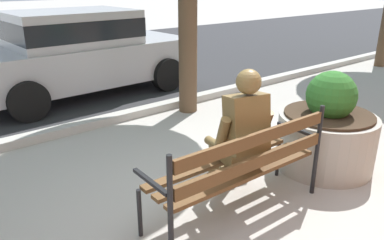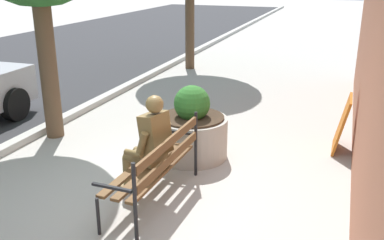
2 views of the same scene
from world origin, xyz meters
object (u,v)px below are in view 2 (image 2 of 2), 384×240
at_px(concrete_planter, 192,131).
at_px(leaning_signboard, 342,124).
at_px(bronze_statue_seated, 148,147).
at_px(park_bench, 158,163).

bearing_deg(concrete_planter, leaning_signboard, -64.30).
height_order(concrete_planter, leaning_signboard, concrete_planter).
relative_size(bronze_statue_seated, leaning_signboard, 1.52).
bearing_deg(leaning_signboard, bronze_statue_seated, 136.13).
bearing_deg(concrete_planter, bronze_statue_seated, 175.02).
bearing_deg(bronze_statue_seated, park_bench, -126.78).
height_order(park_bench, concrete_planter, concrete_planter).
distance_m(park_bench, bronze_statue_seated, 0.29).
xyz_separation_m(concrete_planter, leaning_signboard, (1.05, -2.17, 0.03)).
height_order(bronze_statue_seated, leaning_signboard, bronze_statue_seated).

